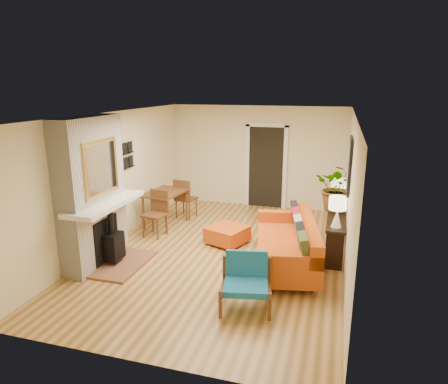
{
  "coord_description": "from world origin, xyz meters",
  "views": [
    {
      "loc": [
        2.02,
        -6.76,
        3.1
      ],
      "look_at": [
        0.0,
        0.2,
        1.15
      ],
      "focal_mm": 32.0,
      "sensor_mm": 36.0,
      "label": 1
    }
  ],
  "objects_px": {
    "sofa": "(291,244)",
    "ottoman": "(227,234)",
    "console_table": "(336,222)",
    "lamp_near": "(337,208)",
    "blue_chair": "(246,278)",
    "dining_table": "(168,199)",
    "lamp_far": "(338,188)",
    "houseplant": "(338,187)"
  },
  "relations": [
    {
      "from": "lamp_near",
      "to": "sofa",
      "type": "bearing_deg",
      "value": -167.06
    },
    {
      "from": "blue_chair",
      "to": "houseplant",
      "type": "bearing_deg",
      "value": 65.83
    },
    {
      "from": "blue_chair",
      "to": "lamp_far",
      "type": "relative_size",
      "value": 1.55
    },
    {
      "from": "sofa",
      "to": "ottoman",
      "type": "relative_size",
      "value": 2.71
    },
    {
      "from": "lamp_near",
      "to": "lamp_far",
      "type": "relative_size",
      "value": 1.0
    },
    {
      "from": "ottoman",
      "to": "lamp_near",
      "type": "height_order",
      "value": "lamp_near"
    },
    {
      "from": "blue_chair",
      "to": "houseplant",
      "type": "height_order",
      "value": "houseplant"
    },
    {
      "from": "dining_table",
      "to": "lamp_far",
      "type": "height_order",
      "value": "lamp_far"
    },
    {
      "from": "blue_chair",
      "to": "lamp_near",
      "type": "relative_size",
      "value": 1.55
    },
    {
      "from": "console_table",
      "to": "lamp_far",
      "type": "xyz_separation_m",
      "value": [
        0.0,
        0.72,
        0.49
      ]
    },
    {
      "from": "ottoman",
      "to": "blue_chair",
      "type": "bearing_deg",
      "value": -67.4
    },
    {
      "from": "dining_table",
      "to": "console_table",
      "type": "height_order",
      "value": "dining_table"
    },
    {
      "from": "sofa",
      "to": "ottoman",
      "type": "bearing_deg",
      "value": 155.24
    },
    {
      "from": "blue_chair",
      "to": "lamp_near",
      "type": "bearing_deg",
      "value": 54.35
    },
    {
      "from": "dining_table",
      "to": "lamp_far",
      "type": "bearing_deg",
      "value": 4.62
    },
    {
      "from": "console_table",
      "to": "ottoman",
      "type": "bearing_deg",
      "value": -173.7
    },
    {
      "from": "console_table",
      "to": "lamp_near",
      "type": "distance_m",
      "value": 0.83
    },
    {
      "from": "sofa",
      "to": "lamp_near",
      "type": "xyz_separation_m",
      "value": [
        0.74,
        0.17,
        0.67
      ]
    },
    {
      "from": "lamp_near",
      "to": "blue_chair",
      "type": "bearing_deg",
      "value": -125.65
    },
    {
      "from": "ottoman",
      "to": "console_table",
      "type": "bearing_deg",
      "value": 6.3
    },
    {
      "from": "blue_chair",
      "to": "console_table",
      "type": "bearing_deg",
      "value": 62.95
    },
    {
      "from": "sofa",
      "to": "console_table",
      "type": "height_order",
      "value": "sofa"
    },
    {
      "from": "lamp_far",
      "to": "sofa",
      "type": "bearing_deg",
      "value": -115.33
    },
    {
      "from": "sofa",
      "to": "blue_chair",
      "type": "bearing_deg",
      "value": -106.92
    },
    {
      "from": "console_table",
      "to": "lamp_near",
      "type": "bearing_deg",
      "value": -90.0
    },
    {
      "from": "blue_chair",
      "to": "houseplant",
      "type": "xyz_separation_m",
      "value": [
        1.19,
        2.65,
        0.79
      ]
    },
    {
      "from": "dining_table",
      "to": "houseplant",
      "type": "bearing_deg",
      "value": -1.98
    },
    {
      "from": "blue_chair",
      "to": "dining_table",
      "type": "bearing_deg",
      "value": 131.33
    },
    {
      "from": "lamp_far",
      "to": "houseplant",
      "type": "distance_m",
      "value": 0.44
    },
    {
      "from": "sofa",
      "to": "ottoman",
      "type": "height_order",
      "value": "sofa"
    },
    {
      "from": "dining_table",
      "to": "lamp_far",
      "type": "distance_m",
      "value": 3.68
    },
    {
      "from": "ottoman",
      "to": "lamp_far",
      "type": "bearing_deg",
      "value": 24.55
    },
    {
      "from": "blue_chair",
      "to": "houseplant",
      "type": "relative_size",
      "value": 0.89
    },
    {
      "from": "ottoman",
      "to": "lamp_far",
      "type": "distance_m",
      "value": 2.45
    },
    {
      "from": "sofa",
      "to": "dining_table",
      "type": "xyz_separation_m",
      "value": [
        -2.9,
        1.28,
        0.24
      ]
    },
    {
      "from": "ottoman",
      "to": "dining_table",
      "type": "bearing_deg",
      "value": 157.16
    },
    {
      "from": "console_table",
      "to": "houseplant",
      "type": "xyz_separation_m",
      "value": [
        -0.01,
        0.3,
        0.62
      ]
    },
    {
      "from": "blue_chair",
      "to": "dining_table",
      "type": "relative_size",
      "value": 0.46
    },
    {
      "from": "houseplant",
      "to": "blue_chair",
      "type": "bearing_deg",
      "value": -114.17
    },
    {
      "from": "ottoman",
      "to": "houseplant",
      "type": "distance_m",
      "value": 2.36
    },
    {
      "from": "houseplant",
      "to": "ottoman",
      "type": "bearing_deg",
      "value": -165.63
    },
    {
      "from": "sofa",
      "to": "houseplant",
      "type": "xyz_separation_m",
      "value": [
        0.73,
        1.15,
        0.8
      ]
    }
  ]
}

